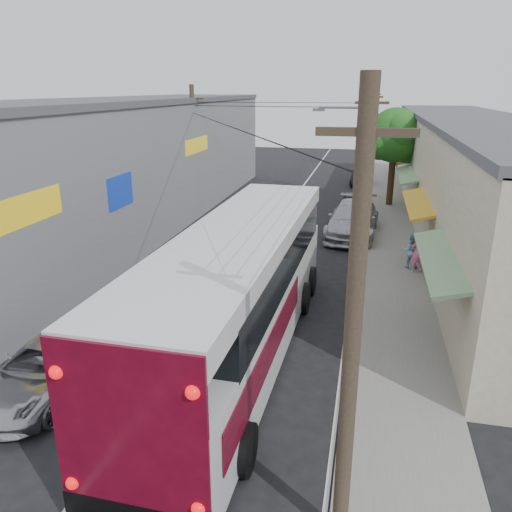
% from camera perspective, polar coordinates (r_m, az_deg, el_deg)
% --- Properties ---
extents(ground, '(120.00, 120.00, 0.00)m').
position_cam_1_polar(ground, '(13.14, -14.44, -18.32)').
color(ground, black).
rests_on(ground, ground).
extents(sidewalk, '(3.00, 80.00, 0.12)m').
position_cam_1_polar(sidewalk, '(30.22, 14.66, 3.22)').
color(sidewalk, slate).
rests_on(sidewalk, ground).
extents(building_right, '(7.09, 40.00, 6.25)m').
position_cam_1_polar(building_right, '(32.05, 23.16, 8.86)').
color(building_right, beige).
rests_on(building_right, ground).
extents(building_left, '(7.20, 36.00, 7.25)m').
position_cam_1_polar(building_left, '(30.75, -14.23, 10.37)').
color(building_left, slate).
rests_on(building_left, ground).
extents(utility_poles, '(11.80, 45.28, 8.00)m').
position_cam_1_polar(utility_poles, '(29.82, 8.69, 11.40)').
color(utility_poles, '#473828').
rests_on(utility_poles, ground).
extents(street_tree, '(4.40, 4.00, 6.60)m').
position_cam_1_polar(street_tree, '(35.38, 15.69, 12.93)').
color(street_tree, '#3F2B19').
rests_on(street_tree, ground).
extents(coach_bus, '(3.43, 13.95, 4.00)m').
position_cam_1_polar(coach_bus, '(14.89, -1.75, -3.89)').
color(coach_bus, silver).
rests_on(coach_bus, ground).
extents(jeepney, '(2.43, 5.01, 1.37)m').
position_cam_1_polar(jeepney, '(14.77, -22.62, -11.62)').
color(jeepney, '#B3B2B9').
rests_on(jeepney, ground).
extents(parked_suv, '(2.95, 6.43, 1.82)m').
position_cam_1_polar(parked_suv, '(28.05, 11.01, 4.12)').
color(parked_suv, '#A7A8AF').
rests_on(parked_suv, ground).
extents(parked_car_mid, '(2.14, 4.68, 1.56)m').
position_cam_1_polar(parked_car_mid, '(32.16, 11.29, 5.70)').
color(parked_car_mid, black).
rests_on(parked_car_mid, ground).
extents(parked_car_far, '(1.58, 3.95, 1.28)m').
position_cam_1_polar(parked_car_far, '(43.54, 11.82, 8.80)').
color(parked_car_far, black).
rests_on(parked_car_far, ground).
extents(pedestrian_near, '(0.70, 0.55, 1.70)m').
position_cam_1_polar(pedestrian_near, '(22.79, 18.00, 0.32)').
color(pedestrian_near, pink).
rests_on(pedestrian_near, sidewalk).
extents(pedestrian_far, '(0.76, 0.60, 1.57)m').
position_cam_1_polar(pedestrian_far, '(23.25, 17.27, 0.58)').
color(pedestrian_far, '#98BCDD').
rests_on(pedestrian_far, sidewalk).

